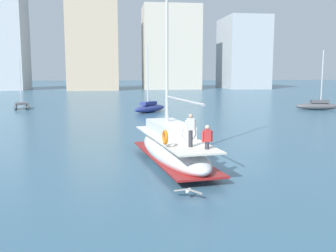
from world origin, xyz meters
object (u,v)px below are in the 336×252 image
object	(u,v)px
moored_sloop_far	(318,105)
seagull	(188,191)
moored_sloop_near	(21,105)
main_sailboat	(172,147)
moored_catamaran	(150,107)

from	to	relation	value
moored_sloop_far	seagull	bearing A→B (deg)	-125.53
moored_sloop_near	moored_sloop_far	xyz separation A→B (m)	(38.76, -6.37, 0.08)
moored_sloop_near	moored_sloop_far	world-z (taller)	moored_sloop_far
moored_sloop_near	seagull	world-z (taller)	moored_sloop_near
moored_sloop_near	moored_sloop_far	size ratio (longest dim) A/B	0.83
moored_sloop_far	seagull	distance (m)	40.27
main_sailboat	moored_sloop_far	size ratio (longest dim) A/B	1.72
moored_sloop_near	moored_catamaran	bearing A→B (deg)	-21.04
moored_sloop_near	moored_catamaran	world-z (taller)	moored_catamaran
moored_catamaran	seagull	world-z (taller)	moored_catamaran
moored_sloop_far	moored_catamaran	xyz separation A→B (m)	(-22.07, -0.05, 0.02)
main_sailboat	moored_sloop_far	world-z (taller)	main_sailboat
main_sailboat	moored_sloop_near	xyz separation A→B (m)	(-15.59, 33.21, -0.40)
moored_sloop_near	moored_catamaran	distance (m)	17.88
main_sailboat	moored_catamaran	xyz separation A→B (m)	(1.10, 26.78, -0.31)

